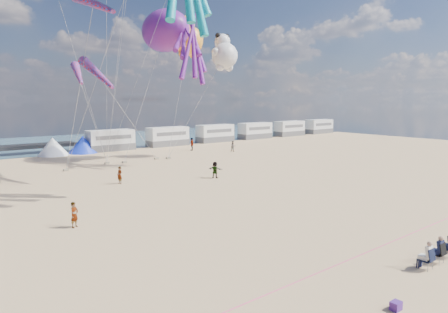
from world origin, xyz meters
TOP-DOWN VIEW (x-y plane):
  - ground at (0.00, 0.00)m, footprint 120.00×120.00m
  - water at (0.00, 55.00)m, footprint 120.00×120.00m
  - motorhome_0 at (6.00, 40.00)m, footprint 6.60×2.50m
  - motorhome_1 at (15.50, 40.00)m, footprint 6.60×2.50m
  - motorhome_2 at (25.00, 40.00)m, footprint 6.60×2.50m
  - motorhome_3 at (34.50, 40.00)m, footprint 6.60×2.50m
  - motorhome_4 at (44.00, 40.00)m, footprint 6.60×2.50m
  - motorhome_5 at (53.50, 40.00)m, footprint 6.60×2.50m
  - tent_white at (-2.00, 40.00)m, footprint 4.00×4.00m
  - tent_blue at (2.00, 40.00)m, footprint 4.00×4.00m
  - spectator_row at (2.58, -7.66)m, footprint 6.10×0.90m
  - cooler_purple at (-3.91, -8.63)m, footprint 0.40×0.30m
  - rope_line at (0.00, -5.00)m, footprint 34.00×0.03m
  - standing_person at (-9.74, 7.78)m, footprint 0.66×0.60m
  - beachgoer_1 at (19.00, 27.88)m, footprint 0.86×0.71m
  - beachgoer_3 at (15.30, 32.81)m, footprint 1.30×1.36m
  - beachgoer_4 at (5.57, 14.42)m, footprint 0.74×0.99m
  - beachgoer_5 at (-2.61, 17.56)m, footprint 0.76×1.49m
  - sandbag_a at (-4.36, 26.97)m, footprint 0.50×0.35m
  - sandbag_b at (2.70, 28.24)m, footprint 0.50×0.35m
  - sandbag_c at (8.30, 27.71)m, footprint 0.50×0.35m
  - sandbag_d at (6.98, 28.30)m, footprint 0.50×0.35m
  - sandbag_e at (0.76, 28.68)m, footprint 0.50×0.35m
  - kite_octopus_purple at (8.42, 28.00)m, footprint 7.72×10.98m
  - kite_panda at (15.75, 25.72)m, footprint 5.11×4.97m
  - kite_teddy_orange at (11.44, 27.58)m, footprint 5.12×4.91m
  - windsock_left at (-3.08, 20.65)m, footprint 2.10×6.78m
  - windsock_mid at (-2.91, 20.96)m, footprint 1.49×6.24m
  - windsock_right at (-3.11, 25.48)m, footprint 1.68×4.36m

SIDE VIEW (x-z plane):
  - ground at x=0.00m, z-range 0.00..0.00m
  - water at x=0.00m, z-range 0.02..0.02m
  - rope_line at x=0.00m, z-range 0.00..0.04m
  - sandbag_a at x=-4.36m, z-range 0.00..0.22m
  - sandbag_b at x=2.70m, z-range 0.00..0.22m
  - sandbag_c at x=8.30m, z-range 0.00..0.22m
  - sandbag_d at x=6.98m, z-range 0.00..0.22m
  - sandbag_e at x=0.76m, z-range 0.00..0.22m
  - cooler_purple at x=-3.91m, z-range 0.00..0.32m
  - spectator_row at x=2.58m, z-range 0.00..1.30m
  - standing_person at x=-9.74m, z-range 0.00..1.51m
  - beachgoer_1 at x=19.00m, z-range 0.00..1.52m
  - beachgoer_5 at x=-2.61m, z-range 0.00..1.54m
  - beachgoer_4 at x=5.57m, z-range 0.00..1.56m
  - beachgoer_3 at x=15.30m, z-range 0.00..1.85m
  - tent_white at x=-2.00m, z-range 0.00..2.40m
  - tent_blue at x=2.00m, z-range 0.00..2.40m
  - motorhome_0 at x=6.00m, z-range 0.00..3.00m
  - motorhome_1 at x=15.50m, z-range 0.00..3.00m
  - motorhome_2 at x=25.00m, z-range 0.00..3.00m
  - motorhome_3 at x=34.50m, z-range 0.00..3.00m
  - motorhome_4 at x=44.00m, z-range 0.00..3.00m
  - motorhome_5 at x=53.50m, z-range 0.00..3.00m
  - windsock_mid at x=-2.91m, z-range 6.62..12.81m
  - windsock_right at x=-3.11m, z-range 7.74..12.01m
  - kite_panda at x=15.75m, z-range 10.05..15.75m
  - kite_teddy_orange at x=11.44m, z-range 11.44..17.73m
  - kite_octopus_purple at x=8.42m, z-range 9.78..21.32m
  - windsock_left at x=-3.08m, z-range 12.39..19.09m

